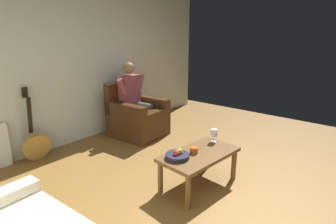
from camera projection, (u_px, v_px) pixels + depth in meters
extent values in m
plane|color=brown|center=(233.00, 192.00, 3.08)|extent=(6.52, 6.52, 0.00)
cube|color=silver|center=(82.00, 55.00, 4.37)|extent=(5.81, 0.06, 2.78)
cube|color=#412411|center=(139.00, 125.00, 4.74)|extent=(0.81, 0.87, 0.39)
cube|color=#412411|center=(141.00, 112.00, 4.64)|extent=(0.51, 0.74, 0.10)
cube|color=#412411|center=(149.00, 103.00, 4.89)|extent=(0.20, 0.83, 0.24)
cube|color=#412411|center=(125.00, 111.00, 4.42)|extent=(0.20, 0.83, 0.24)
cube|color=#412411|center=(123.00, 96.00, 4.81)|extent=(0.76, 0.17, 0.53)
cube|color=brown|center=(130.00, 91.00, 4.69)|extent=(0.39, 0.20, 0.55)
sphere|color=brown|center=(129.00, 68.00, 4.57)|extent=(0.19, 0.19, 0.19)
cylinder|color=#484C3F|center=(143.00, 106.00, 4.74)|extent=(0.15, 0.39, 0.13)
cylinder|color=#484C3F|center=(152.00, 122.00, 4.71)|extent=(0.12, 0.12, 0.49)
cylinder|color=brown|center=(140.00, 83.00, 4.80)|extent=(0.21, 0.10, 0.29)
cylinder|color=#484C3F|center=(134.00, 109.00, 4.56)|extent=(0.15, 0.39, 0.13)
cylinder|color=#484C3F|center=(143.00, 126.00, 4.53)|extent=(0.12, 0.12, 0.49)
cylinder|color=brown|center=(122.00, 87.00, 4.45)|extent=(0.21, 0.10, 0.29)
cube|color=brown|center=(199.00, 154.00, 3.11)|extent=(0.99, 0.60, 0.04)
cylinder|color=brown|center=(234.00, 165.00, 3.31)|extent=(0.06, 0.06, 0.38)
cylinder|color=brown|center=(188.00, 192.00, 2.75)|extent=(0.06, 0.06, 0.38)
cylinder|color=brown|center=(207.00, 155.00, 3.59)|extent=(0.06, 0.06, 0.38)
cylinder|color=brown|center=(160.00, 177.00, 3.03)|extent=(0.06, 0.06, 0.38)
cylinder|color=#AD8137|center=(36.00, 147.00, 3.83)|extent=(0.38, 0.16, 0.39)
cylinder|color=black|center=(38.00, 146.00, 3.80)|extent=(0.11, 0.02, 0.11)
cube|color=black|center=(30.00, 115.00, 3.75)|extent=(0.05, 0.11, 0.52)
cube|color=black|center=(25.00, 92.00, 3.69)|extent=(0.07, 0.05, 0.14)
cylinder|color=silver|center=(214.00, 142.00, 3.42)|extent=(0.07, 0.07, 0.01)
cylinder|color=silver|center=(214.00, 139.00, 3.40)|extent=(0.01, 0.01, 0.07)
cylinder|color=silver|center=(214.00, 133.00, 3.38)|extent=(0.08, 0.08, 0.09)
cylinder|color=#590C19|center=(214.00, 135.00, 3.39)|extent=(0.07, 0.07, 0.04)
cylinder|color=#1D1C30|center=(177.00, 156.00, 2.97)|extent=(0.26, 0.26, 0.05)
sphere|color=red|center=(176.00, 153.00, 2.93)|extent=(0.07, 0.07, 0.07)
sphere|color=#87B42C|center=(180.00, 151.00, 2.97)|extent=(0.07, 0.07, 0.07)
cylinder|color=#B14E11|center=(194.00, 150.00, 3.09)|extent=(0.09, 0.09, 0.07)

